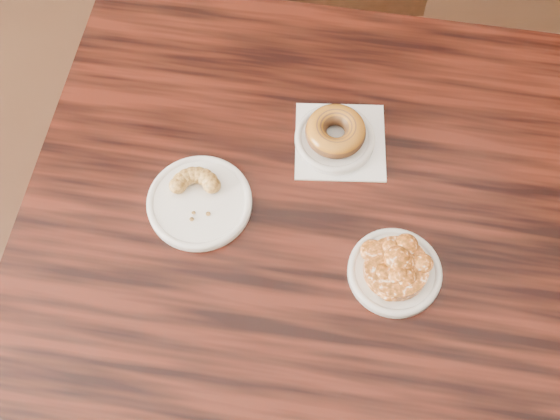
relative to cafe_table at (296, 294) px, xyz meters
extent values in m
cube|color=black|center=(0.00, 0.00, 0.00)|extent=(1.22, 1.22, 0.75)
cube|color=white|center=(0.10, 0.14, 0.38)|extent=(0.19, 0.19, 0.00)
cylinder|color=silver|center=(0.09, 0.14, 0.38)|extent=(0.14, 0.14, 0.01)
cylinder|color=white|center=(-0.16, 0.06, 0.38)|extent=(0.18, 0.18, 0.01)
cylinder|color=silver|center=(0.13, -0.12, 0.38)|extent=(0.15, 0.15, 0.01)
torus|color=#8C4F14|center=(0.09, 0.14, 0.41)|extent=(0.11, 0.11, 0.04)
camera|label=1|loc=(-0.13, -0.50, 1.44)|focal=45.00mm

